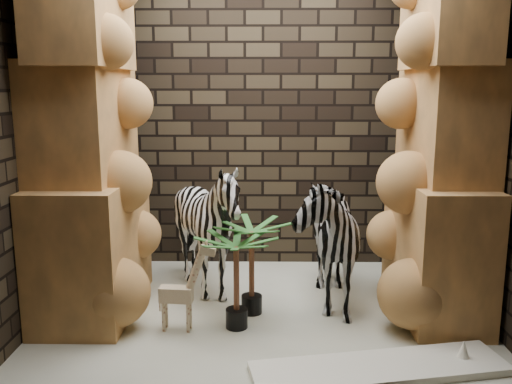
{
  "coord_description": "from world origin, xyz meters",
  "views": [
    {
      "loc": [
        0.0,
        -4.25,
        1.83
      ],
      "look_at": [
        -0.05,
        0.15,
        0.97
      ],
      "focal_mm": 37.73,
      "sensor_mm": 36.0,
      "label": 1
    }
  ],
  "objects_px": {
    "zebra_left": "(208,235)",
    "surfboard": "(380,368)",
    "palm_back": "(236,281)",
    "giraffe_toy": "(176,284)",
    "zebra_right": "(322,225)",
    "palm_front": "(252,267)"
  },
  "relations": [
    {
      "from": "zebra_left",
      "to": "giraffe_toy",
      "type": "bearing_deg",
      "value": -86.16
    },
    {
      "from": "giraffe_toy",
      "to": "palm_back",
      "type": "xyz_separation_m",
      "value": [
        0.46,
        0.05,
        0.01
      ]
    },
    {
      "from": "zebra_right",
      "to": "surfboard",
      "type": "xyz_separation_m",
      "value": [
        0.27,
        -1.18,
        -0.66
      ]
    },
    {
      "from": "giraffe_toy",
      "to": "palm_front",
      "type": "bearing_deg",
      "value": 35.25
    },
    {
      "from": "giraffe_toy",
      "to": "zebra_left",
      "type": "bearing_deg",
      "value": 81.78
    },
    {
      "from": "zebra_right",
      "to": "giraffe_toy",
      "type": "bearing_deg",
      "value": -155.48
    },
    {
      "from": "zebra_left",
      "to": "surfboard",
      "type": "relative_size",
      "value": 0.73
    },
    {
      "from": "giraffe_toy",
      "to": "palm_back",
      "type": "distance_m",
      "value": 0.46
    },
    {
      "from": "zebra_right",
      "to": "surfboard",
      "type": "distance_m",
      "value": 1.38
    },
    {
      "from": "zebra_left",
      "to": "giraffe_toy",
      "type": "xyz_separation_m",
      "value": [
        -0.17,
        -0.73,
        -0.19
      ]
    },
    {
      "from": "giraffe_toy",
      "to": "palm_front",
      "type": "relative_size",
      "value": 0.93
    },
    {
      "from": "zebra_right",
      "to": "palm_back",
      "type": "distance_m",
      "value": 0.93
    },
    {
      "from": "zebra_left",
      "to": "palm_front",
      "type": "distance_m",
      "value": 0.58
    },
    {
      "from": "palm_back",
      "to": "surfboard",
      "type": "xyz_separation_m",
      "value": [
        0.97,
        -0.66,
        -0.35
      ]
    },
    {
      "from": "zebra_right",
      "to": "giraffe_toy",
      "type": "relative_size",
      "value": 1.87
    },
    {
      "from": "zebra_left",
      "to": "surfboard",
      "type": "height_order",
      "value": "zebra_left"
    },
    {
      "from": "palm_front",
      "to": "surfboard",
      "type": "height_order",
      "value": "palm_front"
    },
    {
      "from": "surfboard",
      "to": "giraffe_toy",
      "type": "bearing_deg",
      "value": 146.0
    },
    {
      "from": "zebra_right",
      "to": "zebra_left",
      "type": "relative_size",
      "value": 1.12
    },
    {
      "from": "zebra_right",
      "to": "zebra_left",
      "type": "bearing_deg",
      "value": 169.26
    },
    {
      "from": "zebra_left",
      "to": "palm_front",
      "type": "bearing_deg",
      "value": -28.25
    },
    {
      "from": "palm_back",
      "to": "surfboard",
      "type": "height_order",
      "value": "palm_back"
    }
  ]
}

